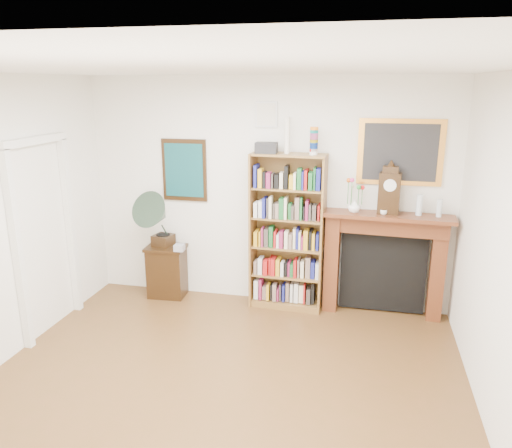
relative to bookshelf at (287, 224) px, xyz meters
The scene contains 15 objects.
room 2.36m from the bookshelf, 97.30° to the right, with size 4.51×5.01×2.81m.
door_casing 2.75m from the bookshelf, 155.86° to the right, with size 0.08×1.02×2.17m.
teal_poster 1.47m from the bookshelf, behind, with size 0.58×0.04×0.78m.
small_picture 1.32m from the bookshelf, 152.10° to the left, with size 0.26×0.04×0.30m.
gilt_painting 1.54m from the bookshelf, ahead, with size 0.95×0.04×0.75m.
bookshelf is the anchor object (origin of this frame).
side_cabinet 1.74m from the bookshelf, behind, with size 0.50×0.36×0.68m, color black.
fireplace 1.20m from the bookshelf, ahead, with size 1.51×0.43×1.26m.
gramophone 1.62m from the bookshelf, behind, with size 0.56×0.66×0.76m.
cd_stack 1.39m from the bookshelf, behind, with size 0.12×0.12×0.08m, color silver.
mantel_clock 1.24m from the bookshelf, ahead, with size 0.25×0.16×0.55m.
flower_vase 0.82m from the bookshelf, ahead, with size 0.14×0.14×0.15m, color white.
teacup 1.13m from the bookshelf, ahead, with size 0.08×0.08×0.06m, color white.
bottle_left 1.53m from the bookshelf, ahead, with size 0.07×0.07×0.24m, color silver.
bottle_right 1.74m from the bookshelf, ahead, with size 0.06×0.06×0.20m, color silver.
Camera 1 is at (1.19, -3.39, 2.70)m, focal length 35.00 mm.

